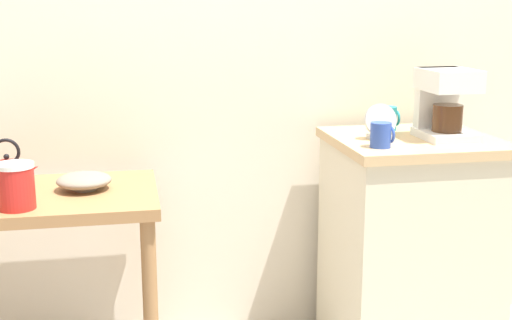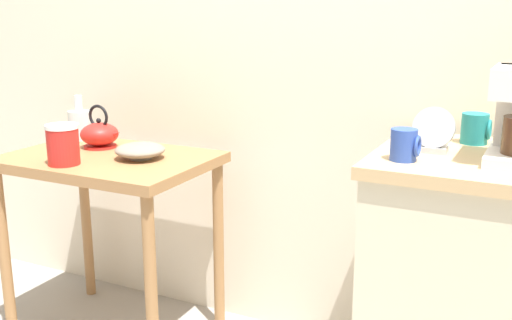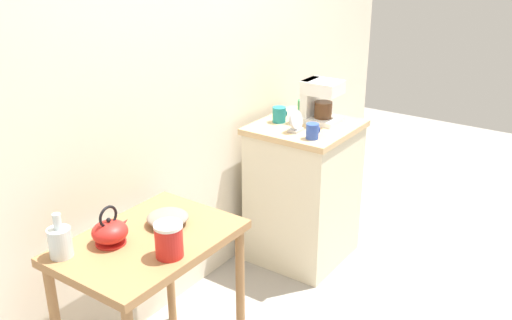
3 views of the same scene
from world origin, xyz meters
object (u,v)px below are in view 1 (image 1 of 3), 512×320
object	(u,v)px
bowl_stoneware	(84,181)
mug_dark_teal	(387,118)
teakettle	(8,172)
mug_tall_green	(450,119)
mug_blue	(381,135)
coffee_maker	(444,100)
canister_enamel	(16,186)
table_clock	(380,124)

from	to	relation	value
bowl_stoneware	mug_dark_teal	size ratio (longest dim) A/B	2.00
bowl_stoneware	teakettle	distance (m)	0.28
teakettle	mug_tall_green	bearing A→B (deg)	1.94
mug_dark_teal	mug_blue	xyz separation A→B (m)	(-0.15, -0.32, -0.00)
teakettle	coffee_maker	distance (m)	1.61
mug_dark_teal	teakettle	bearing A→B (deg)	-177.16
coffee_maker	mug_tall_green	bearing A→B (deg)	55.97
canister_enamel	table_clock	bearing A→B (deg)	7.66
bowl_stoneware	table_clock	xyz separation A→B (m)	(1.08, -0.02, 0.17)
mug_dark_teal	mug_tall_green	xyz separation A→B (m)	(0.27, -0.01, -0.01)
bowl_stoneware	mug_blue	distance (m)	1.05
coffee_maker	bowl_stoneware	bearing A→B (deg)	178.38
mug_tall_green	bowl_stoneware	bearing A→B (deg)	-174.44
coffee_maker	table_clock	bearing A→B (deg)	176.44
table_clock	teakettle	bearing A→B (deg)	175.53
bowl_stoneware	teakettle	world-z (taller)	teakettle
coffee_maker	mug_dark_teal	bearing A→B (deg)	127.40
canister_enamel	coffee_maker	world-z (taller)	coffee_maker
canister_enamel	coffee_maker	xyz separation A→B (m)	(1.52, 0.16, 0.21)
coffee_maker	mug_blue	size ratio (longest dim) A/B	2.92
coffee_maker	mug_dark_teal	world-z (taller)	coffee_maker
table_clock	bowl_stoneware	bearing A→B (deg)	178.82
mug_dark_teal	mug_blue	distance (m)	0.35
teakettle	mug_blue	world-z (taller)	mug_blue
bowl_stoneware	mug_blue	xyz separation A→B (m)	(1.03, -0.16, 0.16)
mug_blue	mug_dark_teal	bearing A→B (deg)	65.16
mug_blue	mug_tall_green	bearing A→B (deg)	36.31
teakettle	mug_dark_teal	size ratio (longest dim) A/B	1.99
bowl_stoneware	mug_tall_green	size ratio (longest dim) A/B	2.42
canister_enamel	table_clock	world-z (taller)	table_clock
mug_tall_green	table_clock	distance (m)	0.40
bowl_stoneware	teakettle	bearing A→B (deg)	162.55
teakettle	coffee_maker	size ratio (longest dim) A/B	0.73
bowl_stoneware	canister_enamel	xyz separation A→B (m)	(-0.20, -0.19, 0.04)
teakettle	table_clock	size ratio (longest dim) A/B	1.42
teakettle	table_clock	world-z (taller)	table_clock
canister_enamel	table_clock	distance (m)	1.29
coffee_maker	mug_tall_green	size ratio (longest dim) A/B	3.32
canister_enamel	mug_dark_teal	world-z (taller)	mug_dark_teal
bowl_stoneware	canister_enamel	distance (m)	0.28
mug_tall_green	table_clock	bearing A→B (deg)	-155.83
bowl_stoneware	table_clock	size ratio (longest dim) A/B	1.43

